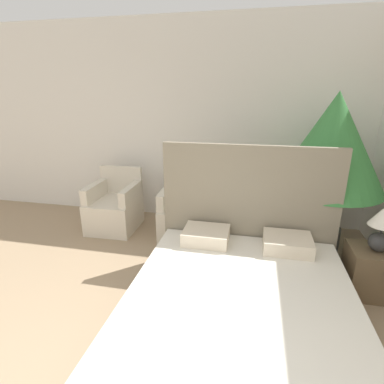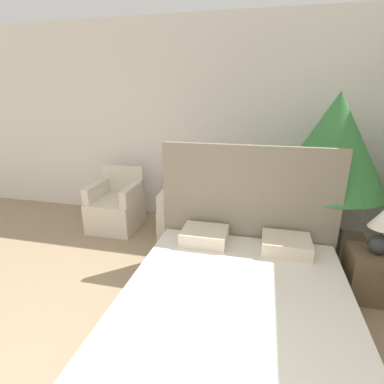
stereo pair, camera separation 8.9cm
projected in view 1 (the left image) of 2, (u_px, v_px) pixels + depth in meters
wall_back at (195, 124)px, 4.39m from camera, size 10.00×0.06×2.90m
bed at (241, 302)px, 2.47m from camera, size 1.85×2.17×1.40m
armchair_near_window_left at (115, 209)px, 4.34m from camera, size 0.66×0.73×0.85m
armchair_near_window_right at (186, 215)px, 4.13m from camera, size 0.68×0.75×0.85m
potted_palm at (332, 147)px, 3.37m from camera, size 1.22×1.22×1.92m
nightstand at (369, 271)px, 2.93m from camera, size 0.41×0.42×0.48m
table_lamp at (383, 225)px, 2.75m from camera, size 0.25×0.25×0.46m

